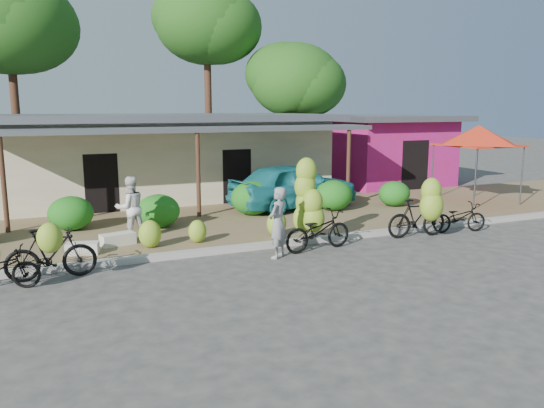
# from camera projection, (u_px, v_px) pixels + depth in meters

# --- Properties ---
(ground) EXTENTS (100.00, 100.00, 0.00)m
(ground) POSITION_uv_depth(u_px,v_px,m) (274.00, 272.00, 11.75)
(ground) COLOR #3D3B39
(ground) RESTS_ON ground
(sidewalk) EXTENTS (60.00, 6.00, 0.12)m
(sidewalk) POSITION_uv_depth(u_px,v_px,m) (209.00, 225.00, 16.25)
(sidewalk) COLOR olive
(sidewalk) RESTS_ON ground
(curb) EXTENTS (60.00, 0.25, 0.15)m
(curb) POSITION_uv_depth(u_px,v_px,m) (243.00, 248.00, 13.54)
(curb) COLOR #A8A399
(curb) RESTS_ON ground
(shop_main) EXTENTS (13.00, 8.50, 3.35)m
(shop_main) POSITION_uv_depth(u_px,v_px,m) (166.00, 155.00, 21.31)
(shop_main) COLOR beige
(shop_main) RESTS_ON ground
(shop_pink) EXTENTS (6.00, 6.00, 3.25)m
(shop_pink) POSITION_uv_depth(u_px,v_px,m) (382.00, 149.00, 25.48)
(shop_pink) COLOR #B21B7D
(shop_pink) RESTS_ON ground
(tree_far_center) EXTENTS (5.67, 5.59, 9.49)m
(tree_far_center) POSITION_uv_depth(u_px,v_px,m) (3.00, 19.00, 22.76)
(tree_far_center) COLOR #482B1D
(tree_far_center) RESTS_ON ground
(tree_center_right) EXTENTS (5.26, 5.15, 9.86)m
(tree_center_right) POSITION_uv_depth(u_px,v_px,m) (202.00, 21.00, 26.64)
(tree_center_right) COLOR #482B1D
(tree_center_right) RESTS_ON ground
(tree_near_right) EXTENTS (4.81, 4.66, 6.87)m
(tree_near_right) POSITION_uv_depth(u_px,v_px,m) (291.00, 78.00, 26.90)
(tree_near_right) COLOR #482B1D
(tree_near_right) RESTS_ON ground
(hedge_1) EXTENTS (1.27, 1.14, 0.99)m
(hedge_1) POSITION_uv_depth(u_px,v_px,m) (71.00, 213.00, 15.21)
(hedge_1) COLOR #1C6216
(hedge_1) RESTS_ON sidewalk
(hedge_2) EXTENTS (1.27, 1.14, 0.99)m
(hedge_2) POSITION_uv_depth(u_px,v_px,m) (158.00, 211.00, 15.54)
(hedge_2) COLOR #1C6216
(hedge_2) RESTS_ON sidewalk
(hedge_3) EXTENTS (1.44, 1.30, 1.13)m
(hedge_3) POSITION_uv_depth(u_px,v_px,m) (253.00, 198.00, 17.41)
(hedge_3) COLOR #1C6216
(hedge_3) RESTS_ON sidewalk
(hedge_4) EXTENTS (1.33, 1.20, 1.04)m
(hedge_4) POSITION_uv_depth(u_px,v_px,m) (333.00, 195.00, 18.20)
(hedge_4) COLOR #1C6216
(hedge_4) RESTS_ON sidewalk
(hedge_5) EXTENTS (1.16, 1.04, 0.90)m
(hedge_5) POSITION_uv_depth(u_px,v_px,m) (394.00, 194.00, 18.97)
(hedge_5) COLOR #1C6216
(hedge_5) RESTS_ON sidewalk
(red_canopy) EXTENTS (3.50, 3.50, 2.86)m
(red_canopy) POSITION_uv_depth(u_px,v_px,m) (479.00, 135.00, 19.40)
(red_canopy) COLOR #59595E
(red_canopy) RESTS_ON sidewalk
(bike_left) EXTENTS (1.85, 1.12, 1.36)m
(bike_left) POSITION_uv_depth(u_px,v_px,m) (51.00, 252.00, 11.12)
(bike_left) COLOR black
(bike_left) RESTS_ON ground
(bike_center) EXTENTS (2.02, 1.29, 2.34)m
(bike_center) POSITION_uv_depth(u_px,v_px,m) (313.00, 216.00, 13.61)
(bike_center) COLOR black
(bike_center) RESTS_ON ground
(bike_right) EXTENTS (1.87, 1.27, 1.77)m
(bike_right) POSITION_uv_depth(u_px,v_px,m) (422.00, 212.00, 14.64)
(bike_right) COLOR black
(bike_right) RESTS_ON ground
(bike_far_right) EXTENTS (1.75, 0.91, 0.87)m
(bike_far_right) POSITION_uv_depth(u_px,v_px,m) (459.00, 218.00, 15.49)
(bike_far_right) COLOR black
(bike_far_right) RESTS_ON ground
(loose_banana_a) EXTENTS (0.57, 0.48, 0.71)m
(loose_banana_a) POSITION_uv_depth(u_px,v_px,m) (150.00, 234.00, 13.32)
(loose_banana_a) COLOR #86AF2B
(loose_banana_a) RESTS_ON sidewalk
(loose_banana_b) EXTENTS (0.48, 0.41, 0.60)m
(loose_banana_b) POSITION_uv_depth(u_px,v_px,m) (197.00, 231.00, 13.83)
(loose_banana_b) COLOR #86AF2B
(loose_banana_b) RESTS_ON sidewalk
(loose_banana_c) EXTENTS (0.56, 0.47, 0.70)m
(loose_banana_c) POSITION_uv_depth(u_px,v_px,m) (277.00, 224.00, 14.50)
(loose_banana_c) COLOR #86AF2B
(loose_banana_c) RESTS_ON sidewalk
(sack_near) EXTENTS (0.92, 0.59, 0.30)m
(sack_near) POSITION_uv_depth(u_px,v_px,m) (118.00, 239.00, 13.62)
(sack_near) COLOR silver
(sack_near) RESTS_ON sidewalk
(sack_far) EXTENTS (0.82, 0.56, 0.28)m
(sack_far) POSITION_uv_depth(u_px,v_px,m) (83.00, 248.00, 12.77)
(sack_far) COLOR silver
(sack_far) RESTS_ON sidewalk
(vendor) EXTENTS (0.75, 0.73, 1.74)m
(vendor) POSITION_uv_depth(u_px,v_px,m) (278.00, 223.00, 12.77)
(vendor) COLOR gray
(vendor) RESTS_ON ground
(bystander) EXTENTS (0.92, 0.78, 1.68)m
(bystander) POSITION_uv_depth(u_px,v_px,m) (130.00, 208.00, 14.21)
(bystander) COLOR silver
(bystander) RESTS_ON sidewalk
(teal_van) EXTENTS (4.98, 2.73, 1.61)m
(teal_van) POSITION_uv_depth(u_px,v_px,m) (294.00, 185.00, 18.54)
(teal_van) COLOR #1C777E
(teal_van) RESTS_ON sidewalk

